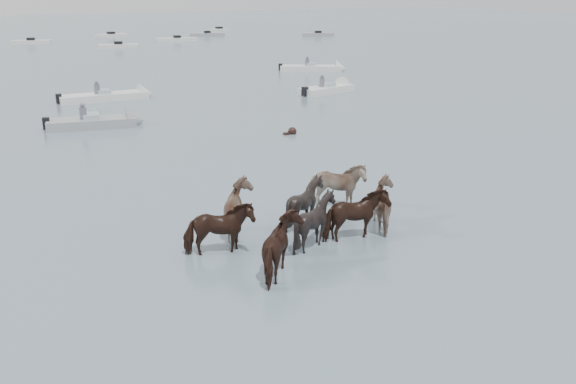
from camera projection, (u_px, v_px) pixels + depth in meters
ground at (288, 267)px, 15.49m from camera, size 400.00×400.00×0.00m
pony_herd at (306, 215)px, 17.16m from camera, size 7.02×5.15×1.69m
swimming_pony at (292, 132)px, 30.05m from camera, size 0.72×0.44×0.44m
motorboat_b at (106, 122)px, 31.73m from camera, size 5.18×2.94×1.92m
motorboat_c at (116, 96)px, 39.62m from camera, size 6.30×2.29×1.92m
motorboat_d at (333, 89)px, 42.71m from camera, size 5.03×2.35×1.92m
motorboat_e at (319, 68)px, 54.16m from camera, size 5.76×4.75×1.92m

